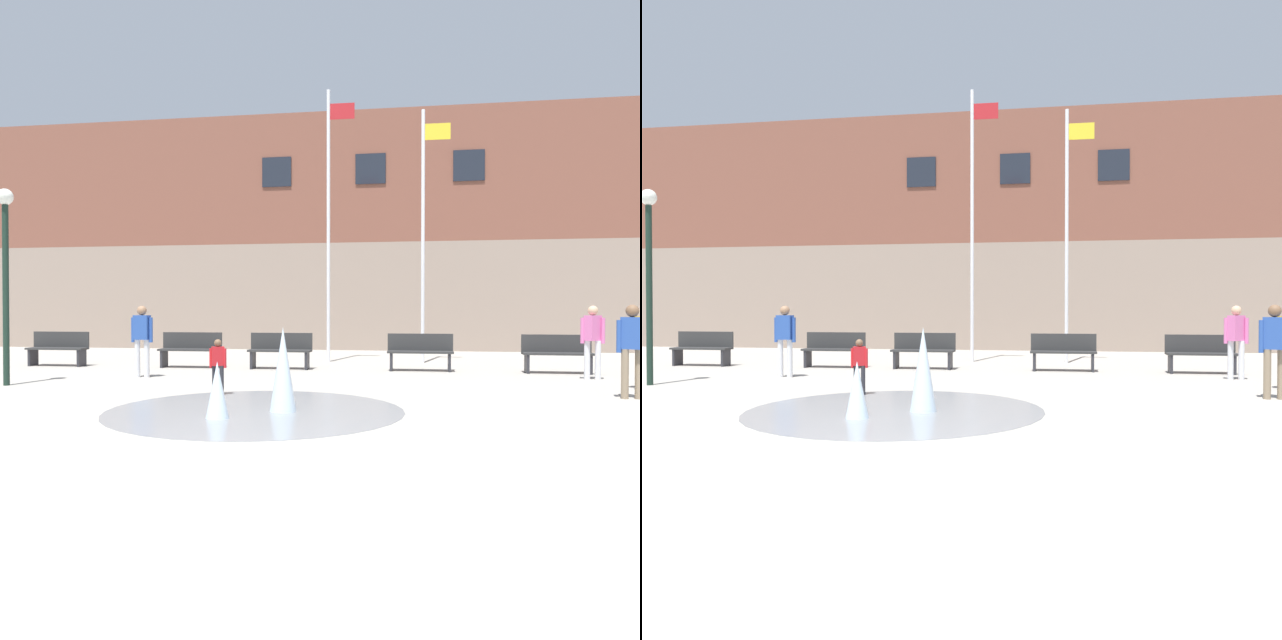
{
  "view_description": "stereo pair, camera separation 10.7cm",
  "coord_description": "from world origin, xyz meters",
  "views": [
    {
      "loc": [
        1.67,
        -5.51,
        1.51
      ],
      "look_at": [
        -0.21,
        6.63,
        1.3
      ],
      "focal_mm": 35.0,
      "sensor_mm": 36.0,
      "label": 1
    },
    {
      "loc": [
        1.78,
        -5.49,
        1.51
      ],
      "look_at": [
        -0.21,
        6.63,
        1.3
      ],
      "focal_mm": 35.0,
      "sensor_mm": 36.0,
      "label": 2
    }
  ],
  "objects": [
    {
      "name": "lamp_post_left_lane",
      "position": [
        -6.38,
        5.74,
        2.55
      ],
      "size": [
        0.32,
        0.32,
        3.9
      ],
      "color": "#192D23",
      "rests_on": "ground"
    },
    {
      "name": "flagpole_right",
      "position": [
        1.88,
        12.23,
        3.79
      ],
      "size": [
        0.8,
        0.1,
        7.1
      ],
      "color": "silver",
      "rests_on": "ground"
    },
    {
      "name": "ground_plane",
      "position": [
        0.0,
        0.0,
        0.0
      ],
      "size": [
        100.0,
        100.0,
        0.0
      ],
      "primitive_type": "plane",
      "color": "#9E998E"
    },
    {
      "name": "library_building",
      "position": [
        0.0,
        20.31,
        4.41
      ],
      "size": [
        36.0,
        6.05,
        8.82
      ],
      "color": "gray",
      "rests_on": "ground"
    },
    {
      "name": "child_running",
      "position": [
        -1.78,
        5.01,
        0.58
      ],
      "size": [
        0.31,
        0.21,
        0.99
      ],
      "rotation": [
        0.0,
        0.0,
        0.48
      ],
      "color": "#28282D",
      "rests_on": "ground"
    },
    {
      "name": "teen_by_trashcan",
      "position": [
        -4.34,
        7.51,
        0.93
      ],
      "size": [
        0.5,
        0.22,
        1.59
      ],
      "rotation": [
        0.0,
        0.0,
        3.08
      ],
      "color": "silver",
      "rests_on": "ground"
    },
    {
      "name": "park_bench_far_left",
      "position": [
        -7.79,
        9.85,
        0.48
      ],
      "size": [
        1.6,
        0.44,
        0.91
      ],
      "color": "#28282D",
      "rests_on": "ground"
    },
    {
      "name": "adult_near_bench",
      "position": [
        5.26,
        5.65,
        0.93
      ],
      "size": [
        0.5,
        0.33,
        1.59
      ],
      "rotation": [
        0.0,
        0.0,
        -0.45
      ],
      "color": "#89755B",
      "rests_on": "ground"
    },
    {
      "name": "flagpole_left",
      "position": [
        -0.81,
        12.23,
        4.14
      ],
      "size": [
        0.8,
        0.1,
        7.79
      ],
      "color": "silver",
      "rests_on": "ground"
    },
    {
      "name": "adult_watching",
      "position": [
        5.4,
        8.55,
        0.93
      ],
      "size": [
        0.5,
        0.37,
        1.59
      ],
      "rotation": [
        0.0,
        0.0,
        0.69
      ],
      "color": "silver",
      "rests_on": "ground"
    },
    {
      "name": "park_bench_near_trashcan",
      "position": [
        4.96,
        9.86,
        0.48
      ],
      "size": [
        1.6,
        0.44,
        0.91
      ],
      "color": "#28282D",
      "rests_on": "ground"
    },
    {
      "name": "park_bench_center",
      "position": [
        -1.74,
        9.93,
        0.48
      ],
      "size": [
        1.6,
        0.44,
        0.91
      ],
      "color": "#28282D",
      "rests_on": "ground"
    },
    {
      "name": "park_bench_left_of_flagpoles",
      "position": [
        -4.12,
        9.93,
        0.48
      ],
      "size": [
        1.6,
        0.44,
        0.91
      ],
      "color": "#28282D",
      "rests_on": "ground"
    },
    {
      "name": "splash_fountain",
      "position": [
        -0.57,
        3.35,
        0.36
      ],
      "size": [
        4.44,
        4.44,
        1.25
      ],
      "color": "gray",
      "rests_on": "ground"
    },
    {
      "name": "park_bench_under_right_flagpole",
      "position": [
        1.76,
        9.95,
        0.48
      ],
      "size": [
        1.6,
        0.44,
        0.91
      ],
      "color": "#28282D",
      "rests_on": "ground"
    }
  ]
}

